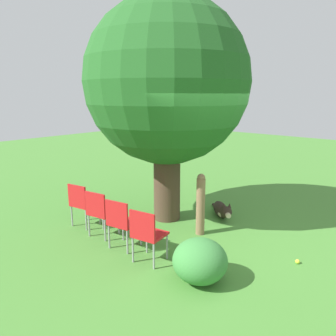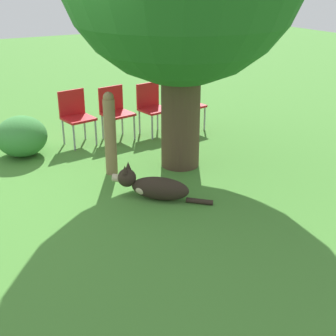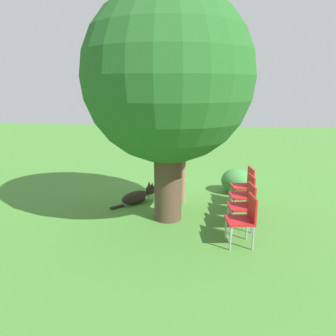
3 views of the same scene
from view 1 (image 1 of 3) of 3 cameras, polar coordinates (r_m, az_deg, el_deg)
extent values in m
plane|color=#478433|center=(6.17, 6.54, -11.12)|extent=(30.00, 30.00, 0.00)
cylinder|color=#4C3828|center=(6.52, -0.18, -1.06)|extent=(0.53, 0.53, 1.86)
sphere|color=#235B23|center=(6.34, -0.19, 14.81)|extent=(3.11, 3.11, 3.11)
ellipsoid|color=#2D231C|center=(6.96, 9.15, -7.12)|extent=(0.67, 0.69, 0.28)
ellipsoid|color=#C6B293|center=(6.79, 9.57, -7.78)|extent=(0.32, 0.33, 0.17)
sphere|color=#2D231C|center=(6.55, 10.11, -7.55)|extent=(0.32, 0.32, 0.22)
cylinder|color=#C6B293|center=(6.44, 10.41, -8.08)|extent=(0.14, 0.14, 0.09)
cone|color=#2D231C|center=(6.52, 10.68, -6.41)|extent=(0.07, 0.07, 0.10)
cone|color=#2D231C|center=(6.49, 9.63, -6.46)|extent=(0.07, 0.07, 0.10)
cylinder|color=#2D231C|center=(7.44, 8.18, -6.67)|extent=(0.26, 0.27, 0.06)
cylinder|color=#846647|center=(5.93, 5.68, -6.75)|extent=(0.16, 0.16, 1.03)
sphere|color=#846647|center=(5.77, 5.80, -1.69)|extent=(0.14, 0.14, 0.14)
cube|color=red|center=(5.03, -3.16, -11.48)|extent=(0.48, 0.50, 0.04)
cube|color=red|center=(4.80, -4.54, -9.90)|extent=(0.10, 0.44, 0.40)
cylinder|color=#99999E|center=(5.36, -3.71, -12.53)|extent=(0.03, 0.03, 0.41)
cylinder|color=#99999E|center=(5.17, -0.18, -13.50)|extent=(0.03, 0.03, 0.41)
cylinder|color=#99999E|center=(5.10, -6.13, -13.96)|extent=(0.03, 0.03, 0.41)
cylinder|color=#99999E|center=(4.90, -2.48, -15.08)|extent=(0.03, 0.03, 0.41)
cube|color=red|center=(5.50, -7.54, -9.41)|extent=(0.48, 0.50, 0.04)
cube|color=red|center=(5.28, -8.95, -7.86)|extent=(0.10, 0.44, 0.40)
cylinder|color=#99999E|center=(5.82, -7.81, -10.48)|extent=(0.03, 0.03, 0.41)
cylinder|color=#99999E|center=(5.60, -4.75, -11.35)|extent=(0.03, 0.03, 0.41)
cylinder|color=#99999E|center=(5.57, -10.21, -11.66)|extent=(0.03, 0.03, 0.41)
cylinder|color=#99999E|center=(5.35, -7.09, -12.65)|extent=(0.03, 0.03, 0.41)
cube|color=red|center=(5.99, -11.17, -7.62)|extent=(0.48, 0.50, 0.04)
cube|color=red|center=(5.79, -12.57, -6.14)|extent=(0.10, 0.44, 0.40)
cylinder|color=#99999E|center=(6.32, -11.25, -8.70)|extent=(0.03, 0.03, 0.41)
cylinder|color=#99999E|center=(6.08, -8.58, -9.47)|extent=(0.03, 0.03, 0.41)
cylinder|color=#99999E|center=(6.08, -13.58, -9.69)|extent=(0.03, 0.03, 0.41)
cylinder|color=#99999E|center=(5.83, -10.90, -10.55)|extent=(0.03, 0.03, 0.41)
cube|color=red|center=(6.52, -14.21, -6.10)|extent=(0.48, 0.50, 0.04)
cube|color=red|center=(6.33, -15.57, -4.68)|extent=(0.10, 0.44, 0.40)
cylinder|color=#99999E|center=(6.84, -14.14, -7.17)|extent=(0.03, 0.03, 0.41)
cylinder|color=#99999E|center=(6.58, -11.81, -7.84)|extent=(0.03, 0.03, 0.41)
cylinder|color=#99999E|center=(6.61, -16.39, -8.01)|extent=(0.03, 0.03, 0.41)
cylinder|color=#99999E|center=(6.35, -14.06, -8.75)|extent=(0.03, 0.03, 0.41)
sphere|color=#CCE033|center=(5.47, 21.62, -14.90)|extent=(0.07, 0.07, 0.07)
ellipsoid|color=#3D843D|center=(4.60, 5.58, -15.78)|extent=(0.75, 0.75, 0.60)
camera|label=2|loc=(10.13, 35.82, 10.71)|focal=50.00mm
camera|label=3|loc=(10.93, -28.34, 11.51)|focal=35.00mm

